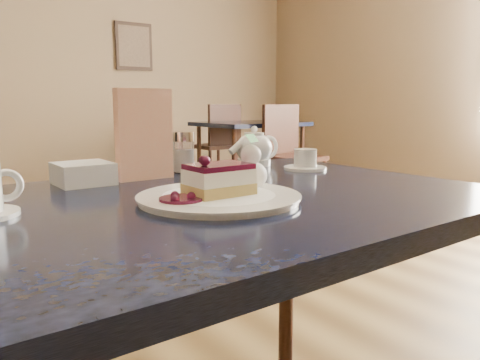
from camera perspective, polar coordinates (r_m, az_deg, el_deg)
main_table at (r=0.95m, az=-4.24°, el=-6.69°), size 1.22×0.84×0.75m
dessert_plate at (r=0.89m, az=-2.58°, el=-2.20°), size 0.30×0.30×0.01m
cheesecake_slice at (r=0.88m, az=-2.60°, el=0.05°), size 0.12×0.09×0.06m
whipped_cream at (r=0.94m, az=1.32°, el=0.59°), size 0.07×0.07×0.06m
berry_sauce at (r=0.84m, az=-7.17°, el=-2.32°), size 0.08×0.08×0.01m
tea_set at (r=1.38m, az=2.95°, el=3.46°), size 0.23×0.27×0.11m
menu_card at (r=1.16m, az=-11.59°, el=5.45°), size 0.14×0.03×0.22m
sugar_shaker at (r=1.26m, az=-6.87°, el=3.43°), size 0.06×0.06×0.11m
napkin_stack at (r=1.13m, az=-18.57°, el=0.76°), size 0.12×0.12×0.05m
bg_table_far_right at (r=4.84m, az=1.26°, el=-0.96°), size 1.03×1.81×1.21m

